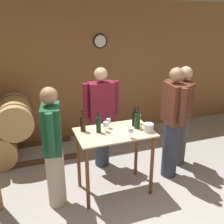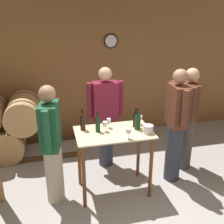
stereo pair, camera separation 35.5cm
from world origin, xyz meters
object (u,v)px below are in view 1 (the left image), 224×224
Objects in this scene: wine_glass_near_right at (131,130)px; person_visitor_bearded at (53,147)px; wine_bottle_far_left at (83,123)px; wine_glass_near_left at (106,124)px; person_visitor_with_scarf at (173,122)px; wine_glass_far_side at (139,117)px; ice_bucket at (149,128)px; person_host at (101,116)px; wine_glass_near_center at (108,121)px; wine_bottle_center at (137,121)px; wine_bottle_left at (98,124)px; wine_bottle_right at (135,119)px; person_visitor_near_door at (182,115)px.

person_visitor_bearded is at bearing 166.54° from wine_glass_near_right.
wine_bottle_far_left is at bearing 141.92° from wine_glass_near_right.
wine_glass_near_right is at bearing -50.30° from wine_glass_near_left.
wine_bottle_far_left is 1.36m from person_visitor_with_scarf.
wine_bottle_far_left is 2.07× the size of wine_glass_near_right.
wine_bottle_far_left is 0.51m from person_visitor_bearded.
wine_glass_far_side reaches higher than ice_bucket.
ice_bucket is 0.08× the size of person_host.
person_host is at bearing 123.61° from wine_glass_far_side.
wine_glass_near_left is (0.29, -0.12, -0.01)m from wine_bottle_far_left.
wine_glass_near_center is 0.61m from person_host.
wine_glass_near_right is (-0.21, -0.25, -0.01)m from wine_bottle_center.
person_visitor_with_scarf reaches higher than ice_bucket.
person_host is (0.08, 0.58, -0.15)m from wine_glass_near_center.
wine_glass_near_right is at bearing -162.06° from ice_bucket.
wine_bottle_left is 1.00× the size of wine_bottle_center.
wine_glass_near_center is (0.36, -0.02, -0.02)m from wine_bottle_far_left.
wine_bottle_right is 0.40m from wine_glass_near_right.
wine_glass_near_center is 1.03× the size of ice_bucket.
person_visitor_near_door is at bearing 19.75° from wine_bottle_center.
wine_glass_near_left and wine_glass_near_right have the same top height.
wine_bottle_right is 0.45m from wine_glass_near_left.
wine_bottle_left is 0.18× the size of person_visitor_bearded.
wine_glass_near_center is (0.17, 0.09, -0.02)m from wine_bottle_left.
wine_glass_near_center is 0.08× the size of person_visitor_bearded.
person_visitor_near_door reaches higher than wine_bottle_right.
wine_glass_near_right reaches higher than wine_glass_far_side.
ice_bucket is (0.55, -0.19, -0.05)m from wine_glass_near_left.
wine_bottle_center is 0.17× the size of person_visitor_with_scarf.
wine_glass_near_center is at bearing 112.91° from wine_glass_near_right.
ice_bucket is at bearing -17.80° from wine_bottle_left.
wine_bottle_right reaches higher than wine_glass_far_side.
ice_bucket is (0.10, -0.25, -0.05)m from wine_bottle_right.
wine_bottle_right is at bearing -165.32° from person_visitor_near_door.
ice_bucket is at bearing -32.11° from wine_glass_near_center.
person_visitor_with_scarf is at bearing -35.73° from person_host.
person_visitor_near_door reaches higher than wine_glass_near_center.
wine_glass_near_right is at bearing -121.13° from wine_bottle_right.
person_visitor_with_scarf reaches higher than wine_bottle_center.
person_visitor_with_scarf is at bearing 1.72° from wine_glass_near_left.
wine_bottle_far_left is at bearing 167.51° from wine_bottle_center.
ice_bucket is 0.08× the size of person_visitor_bearded.
person_host reaches higher than wine_glass_near_center.
wine_bottle_right is 2.12× the size of ice_bucket.
wine_glass_near_right is 1.33m from person_visitor_near_door.
wine_glass_near_center is at bearing 27.82° from wine_bottle_left.
wine_bottle_center is at bearing -5.16° from wine_glass_near_left.
wine_glass_far_side is 0.55m from person_visitor_with_scarf.
ice_bucket is (0.31, 0.10, -0.05)m from wine_glass_near_right.
wine_glass_near_center is 0.43m from wine_glass_near_right.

